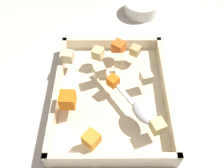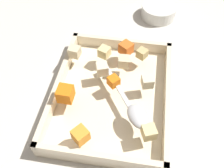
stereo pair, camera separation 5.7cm
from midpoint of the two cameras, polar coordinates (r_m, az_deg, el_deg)
ground_plane at (r=0.62m, az=4.38°, el=-3.18°), size 4.00×4.00×0.00m
baking_dish at (r=0.60m, az=2.69°, el=-2.80°), size 0.35×0.28×0.05m
carrot_chunk_corner_se at (r=0.57m, az=3.19°, el=0.43°), size 0.03×0.03×0.02m
carrot_chunk_near_right at (r=0.50m, az=-4.03°, el=-12.00°), size 0.04×0.04×0.03m
carrot_chunk_corner_sw at (r=0.55m, az=-7.90°, el=-2.45°), size 0.03×0.03×0.03m
carrot_chunk_back_center at (r=0.65m, az=5.55°, el=8.19°), size 0.04×0.04×0.03m
potato_chunk_far_left at (r=0.64m, az=9.55°, el=6.87°), size 0.03×0.03×0.02m
potato_chunk_mid_right at (r=0.64m, az=-6.15°, el=7.34°), size 0.03×0.03×0.03m
potato_chunk_corner_ne at (r=0.61m, az=5.31°, el=5.08°), size 0.03×0.03×0.03m
potato_chunk_near_left at (r=0.51m, az=11.83°, el=-11.12°), size 0.03×0.03×0.03m
potato_chunk_center at (r=0.63m, az=0.77°, el=7.31°), size 0.03×0.03×0.03m
parsnip_chunk_far_right at (r=0.58m, az=11.03°, el=0.39°), size 0.03×0.03×0.03m
parsnip_chunk_heap_top at (r=0.59m, az=0.45°, el=3.39°), size 0.03×0.03×0.03m
serving_spoon at (r=0.53m, az=8.36°, el=-6.62°), size 0.19×0.14×0.02m
small_prep_bowl at (r=0.86m, az=12.74°, el=16.11°), size 0.11×0.11×0.04m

